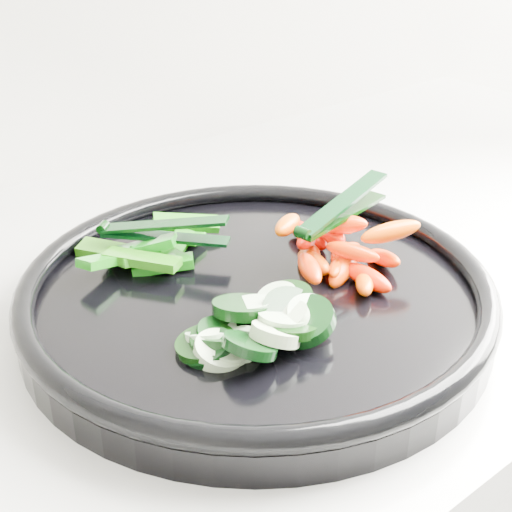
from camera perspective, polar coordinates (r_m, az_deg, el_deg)
veggie_tray at (r=0.57m, az=0.00°, el=-3.08°), size 0.43×0.43×0.04m
cucumber_pile at (r=0.50m, az=-0.19°, el=-5.82°), size 0.12×0.10×0.04m
carrot_pile at (r=0.60m, az=6.48°, el=0.79°), size 0.12×0.14×0.06m
pepper_pile at (r=0.61m, az=-8.70°, el=0.42°), size 0.15×0.11×0.04m
tong_carrot at (r=0.59m, az=6.77°, el=3.69°), size 0.11×0.04×0.02m
tong_pepper at (r=0.61m, az=-7.65°, el=2.03°), size 0.09×0.10×0.02m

